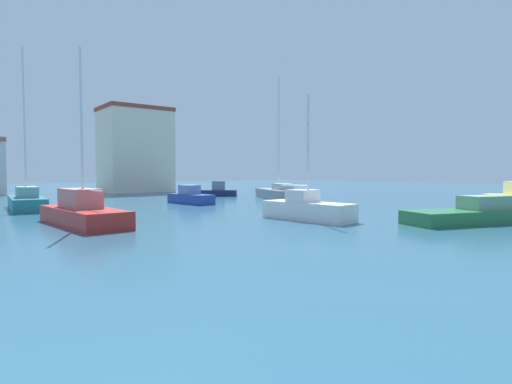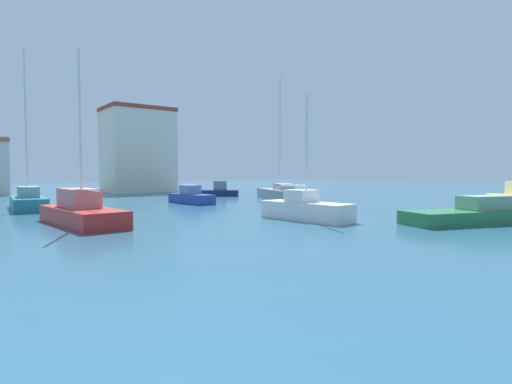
% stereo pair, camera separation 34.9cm
% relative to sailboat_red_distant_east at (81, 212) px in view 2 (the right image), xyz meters
% --- Properties ---
extents(water, '(160.00, 160.00, 0.00)m').
position_rel_sailboat_red_distant_east_xyz_m(water, '(7.21, 2.67, -0.64)').
color(water, '#285670').
rests_on(water, ground).
extents(sailboat_red_distant_east, '(2.76, 6.94, 8.67)m').
position_rel_sailboat_red_distant_east_xyz_m(sailboat_red_distant_east, '(0.00, 0.00, 0.00)').
color(sailboat_red_distant_east, '#B22823').
rests_on(sailboat_red_distant_east, water).
extents(sailboat_white_outer_mooring, '(2.30, 5.44, 6.79)m').
position_rel_sailboat_red_distant_east_xyz_m(sailboat_white_outer_mooring, '(10.24, -5.33, -0.02)').
color(sailboat_white_outer_mooring, white).
rests_on(sailboat_white_outer_mooring, water).
extents(motorboat_blue_far_right, '(1.99, 4.83, 1.53)m').
position_rel_sailboat_red_distant_east_xyz_m(motorboat_blue_far_right, '(10.72, 8.71, -0.10)').
color(motorboat_blue_far_right, '#233D93').
rests_on(motorboat_blue_far_right, water).
extents(sailboat_teal_center_channel, '(2.51, 7.24, 11.20)m').
position_rel_sailboat_red_distant_east_xyz_m(sailboat_teal_center_channel, '(-0.87, 10.93, -0.02)').
color(sailboat_teal_center_channel, '#1E707A').
rests_on(sailboat_teal_center_channel, water).
extents(motorboat_navy_far_left, '(4.64, 4.13, 1.64)m').
position_rel_sailboat_red_distant_east_xyz_m(motorboat_navy_far_left, '(17.75, 16.18, -0.14)').
color(motorboat_navy_far_left, '#19234C').
rests_on(motorboat_navy_far_left, water).
extents(motorboat_green_distant_north, '(8.22, 4.60, 1.39)m').
position_rel_sailboat_red_distant_east_xyz_m(motorboat_green_distant_north, '(16.35, -11.63, -0.16)').
color(motorboat_green_distant_north, '#28703D').
rests_on(motorboat_green_distant_north, water).
extents(sailboat_grey_mid_harbor, '(4.94, 7.70, 11.86)m').
position_rel_sailboat_red_distant_east_xyz_m(sailboat_grey_mid_harbor, '(20.53, 8.84, -0.06)').
color(sailboat_grey_mid_harbor, gray).
rests_on(sailboat_grey_mid_harbor, water).
extents(yacht_club, '(8.25, 6.98, 10.92)m').
position_rel_sailboat_red_distant_east_xyz_m(yacht_club, '(14.54, 30.56, 4.83)').
color(yacht_club, beige).
rests_on(yacht_club, ground).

